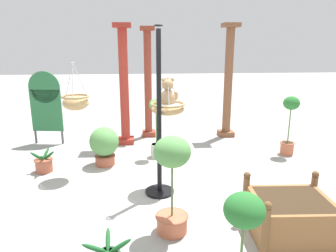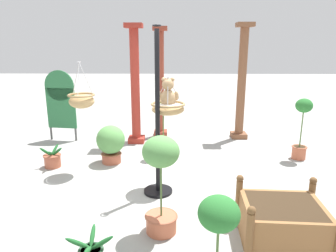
{
  "view_description": "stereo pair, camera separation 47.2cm",
  "coord_description": "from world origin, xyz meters",
  "px_view_note": "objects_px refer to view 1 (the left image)",
  "views": [
    {
      "loc": [
        -0.39,
        -4.58,
        2.21
      ],
      "look_at": [
        0.0,
        0.02,
        1.0
      ],
      "focal_mm": 33.26,
      "sensor_mm": 36.0,
      "label": 1
    },
    {
      "loc": [
        0.08,
        -4.59,
        2.21
      ],
      "look_at": [
        0.0,
        0.02,
        1.0
      ],
      "focal_mm": 33.26,
      "sensor_mm": 36.0,
      "label": 2
    }
  ],
  "objects_px": {
    "hanging_basket_left_high": "(76,102)",
    "potted_plant_tall_leafy": "(156,127)",
    "display_pole_central": "(159,145)",
    "hanging_basket_with_teddy": "(168,108)",
    "teddy_bear": "(168,95)",
    "greenhouse_pillar_right": "(228,84)",
    "potted_plant_small_succulent": "(243,237)",
    "potted_plant_fern_front": "(289,123)",
    "greenhouse_pillar_left": "(148,85)",
    "potted_plant_conical_shrub": "(104,144)",
    "display_sign_board": "(46,102)",
    "greenhouse_pillar_far_back": "(124,88)",
    "wooden_planter_box": "(291,217)",
    "potted_plant_bushy_green": "(44,163)",
    "potted_plant_flowering_red": "(172,178)"
  },
  "relations": [
    {
      "from": "wooden_planter_box",
      "to": "potted_plant_conical_shrub",
      "type": "xyz_separation_m",
      "value": [
        -2.42,
        2.53,
        0.13
      ]
    },
    {
      "from": "greenhouse_pillar_right",
      "to": "potted_plant_fern_front",
      "type": "bearing_deg",
      "value": -58.1
    },
    {
      "from": "potted_plant_bushy_green",
      "to": "wooden_planter_box",
      "type": "bearing_deg",
      "value": -33.33
    },
    {
      "from": "potted_plant_fern_front",
      "to": "greenhouse_pillar_left",
      "type": "bearing_deg",
      "value": 150.38
    },
    {
      "from": "display_pole_central",
      "to": "potted_plant_conical_shrub",
      "type": "height_order",
      "value": "display_pole_central"
    },
    {
      "from": "greenhouse_pillar_left",
      "to": "potted_plant_bushy_green",
      "type": "bearing_deg",
      "value": -132.23
    },
    {
      "from": "hanging_basket_with_teddy",
      "to": "teddy_bear",
      "type": "xyz_separation_m",
      "value": [
        -0.0,
        0.02,
        0.2
      ]
    },
    {
      "from": "display_pole_central",
      "to": "greenhouse_pillar_right",
      "type": "bearing_deg",
      "value": 58.26
    },
    {
      "from": "potted_plant_bushy_green",
      "to": "greenhouse_pillar_left",
      "type": "bearing_deg",
      "value": 47.77
    },
    {
      "from": "potted_plant_tall_leafy",
      "to": "display_sign_board",
      "type": "relative_size",
      "value": 0.72
    },
    {
      "from": "hanging_basket_with_teddy",
      "to": "greenhouse_pillar_far_back",
      "type": "height_order",
      "value": "greenhouse_pillar_far_back"
    },
    {
      "from": "display_sign_board",
      "to": "potted_plant_conical_shrub",
      "type": "bearing_deg",
      "value": -45.28
    },
    {
      "from": "greenhouse_pillar_left",
      "to": "potted_plant_conical_shrub",
      "type": "bearing_deg",
      "value": -114.91
    },
    {
      "from": "hanging_basket_left_high",
      "to": "potted_plant_small_succulent",
      "type": "xyz_separation_m",
      "value": [
        1.96,
        -2.86,
        -0.72
      ]
    },
    {
      "from": "potted_plant_conical_shrub",
      "to": "wooden_planter_box",
      "type": "bearing_deg",
      "value": -46.26
    },
    {
      "from": "greenhouse_pillar_far_back",
      "to": "potted_plant_fern_front",
      "type": "xyz_separation_m",
      "value": [
        3.37,
        -1.06,
        -0.61
      ]
    },
    {
      "from": "potted_plant_small_succulent",
      "to": "potted_plant_flowering_red",
      "type": "bearing_deg",
      "value": 118.21
    },
    {
      "from": "hanging_basket_left_high",
      "to": "greenhouse_pillar_right",
      "type": "xyz_separation_m",
      "value": [
        3.18,
        2.14,
        0.01
      ]
    },
    {
      "from": "greenhouse_pillar_right",
      "to": "potted_plant_tall_leafy",
      "type": "distance_m",
      "value": 2.37
    },
    {
      "from": "potted_plant_flowering_red",
      "to": "potted_plant_small_succulent",
      "type": "bearing_deg",
      "value": -61.79
    },
    {
      "from": "display_pole_central",
      "to": "potted_plant_flowering_red",
      "type": "xyz_separation_m",
      "value": [
        0.09,
        -1.05,
        -0.06
      ]
    },
    {
      "from": "greenhouse_pillar_far_back",
      "to": "potted_plant_tall_leafy",
      "type": "height_order",
      "value": "greenhouse_pillar_far_back"
    },
    {
      "from": "potted_plant_tall_leafy",
      "to": "display_sign_board",
      "type": "bearing_deg",
      "value": 155.68
    },
    {
      "from": "display_pole_central",
      "to": "potted_plant_fern_front",
      "type": "distance_m",
      "value": 3.13
    },
    {
      "from": "teddy_bear",
      "to": "greenhouse_pillar_right",
      "type": "xyz_separation_m",
      "value": [
        1.69,
        2.7,
        -0.18
      ]
    },
    {
      "from": "potted_plant_bushy_green",
      "to": "potted_plant_conical_shrub",
      "type": "relative_size",
      "value": 0.66
    },
    {
      "from": "wooden_planter_box",
      "to": "potted_plant_tall_leafy",
      "type": "relative_size",
      "value": 0.83
    },
    {
      "from": "potted_plant_bushy_green",
      "to": "potted_plant_small_succulent",
      "type": "xyz_separation_m",
      "value": [
        2.64,
        -3.03,
        0.41
      ]
    },
    {
      "from": "potted_plant_bushy_green",
      "to": "potted_plant_small_succulent",
      "type": "height_order",
      "value": "potted_plant_small_succulent"
    },
    {
      "from": "potted_plant_small_succulent",
      "to": "display_sign_board",
      "type": "relative_size",
      "value": 0.59
    },
    {
      "from": "display_sign_board",
      "to": "hanging_basket_with_teddy",
      "type": "bearing_deg",
      "value": -43.76
    },
    {
      "from": "display_pole_central",
      "to": "potted_plant_tall_leafy",
      "type": "bearing_deg",
      "value": 88.92
    },
    {
      "from": "potted_plant_conical_shrub",
      "to": "display_sign_board",
      "type": "distance_m",
      "value": 2.11
    },
    {
      "from": "wooden_planter_box",
      "to": "greenhouse_pillar_far_back",
      "type": "bearing_deg",
      "value": 118.42
    },
    {
      "from": "hanging_basket_left_high",
      "to": "potted_plant_small_succulent",
      "type": "relative_size",
      "value": 0.8
    },
    {
      "from": "hanging_basket_with_teddy",
      "to": "greenhouse_pillar_right",
      "type": "height_order",
      "value": "greenhouse_pillar_right"
    },
    {
      "from": "teddy_bear",
      "to": "potted_plant_bushy_green",
      "type": "relative_size",
      "value": 0.97
    },
    {
      "from": "greenhouse_pillar_left",
      "to": "wooden_planter_box",
      "type": "xyz_separation_m",
      "value": [
        1.55,
        -4.41,
        -0.99
      ]
    },
    {
      "from": "wooden_planter_box",
      "to": "potted_plant_flowering_red",
      "type": "relative_size",
      "value": 0.82
    },
    {
      "from": "greenhouse_pillar_left",
      "to": "potted_plant_small_succulent",
      "type": "height_order",
      "value": "greenhouse_pillar_left"
    },
    {
      "from": "greenhouse_pillar_left",
      "to": "hanging_basket_with_teddy",
      "type": "bearing_deg",
      "value": -85.25
    },
    {
      "from": "potted_plant_bushy_green",
      "to": "potted_plant_flowering_red",
      "type": "bearing_deg",
      "value": -44.12
    },
    {
      "from": "hanging_basket_left_high",
      "to": "potted_plant_conical_shrub",
      "type": "relative_size",
      "value": 1.07
    },
    {
      "from": "wooden_planter_box",
      "to": "potted_plant_small_succulent",
      "type": "xyz_separation_m",
      "value": [
        -0.84,
        -0.75,
        0.29
      ]
    },
    {
      "from": "display_pole_central",
      "to": "hanging_basket_with_teddy",
      "type": "height_order",
      "value": "display_pole_central"
    },
    {
      "from": "hanging_basket_left_high",
      "to": "potted_plant_tall_leafy",
      "type": "relative_size",
      "value": 0.66
    },
    {
      "from": "potted_plant_conical_shrub",
      "to": "display_sign_board",
      "type": "xyz_separation_m",
      "value": [
        -1.43,
        1.44,
        0.57
      ]
    },
    {
      "from": "greenhouse_pillar_far_back",
      "to": "display_sign_board",
      "type": "height_order",
      "value": "greenhouse_pillar_far_back"
    },
    {
      "from": "teddy_bear",
      "to": "greenhouse_pillar_left",
      "type": "relative_size",
      "value": 0.18
    },
    {
      "from": "potted_plant_tall_leafy",
      "to": "potted_plant_bushy_green",
      "type": "xyz_separation_m",
      "value": [
        -2.05,
        -0.59,
        -0.47
      ]
    }
  ]
}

